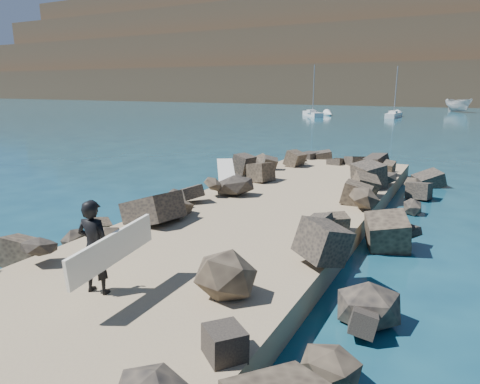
{
  "coord_description": "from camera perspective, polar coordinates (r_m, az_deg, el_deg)",
  "views": [
    {
      "loc": [
        5.33,
        -11.06,
        4.31
      ],
      "look_at": [
        0.0,
        -1.0,
        1.5
      ],
      "focal_mm": 32.0,
      "sensor_mm": 36.0,
      "label": 1
    }
  ],
  "objects": [
    {
      "name": "ground",
      "position": [
        13.02,
        2.07,
        -5.49
      ],
      "size": [
        800.0,
        800.0,
        0.0
      ],
      "primitive_type": "plane",
      "color": "#0F384C",
      "rests_on": "ground"
    },
    {
      "name": "jetty",
      "position": [
        11.25,
        -2.4,
        -7.03
      ],
      "size": [
        6.0,
        26.0,
        0.6
      ],
      "primitive_type": "cube",
      "color": "#8C7759",
      "rests_on": "ground"
    },
    {
      "name": "riprap_left",
      "position": [
        13.18,
        -12.27,
        -3.27
      ],
      "size": [
        2.6,
        22.0,
        1.0
      ],
      "primitive_type": "cube",
      "color": "black",
      "rests_on": "ground"
    },
    {
      "name": "riprap_right",
      "position": [
        10.58,
        12.83,
        -7.62
      ],
      "size": [
        2.6,
        22.0,
        1.0
      ],
      "primitive_type": "cube",
      "color": "black",
      "rests_on": "ground"
    },
    {
      "name": "surfboard_resting",
      "position": [
        16.36,
        -1.86,
        2.34
      ],
      "size": [
        1.87,
        2.44,
        0.08
      ],
      "primitive_type": "cube",
      "rotation": [
        0.0,
        0.0,
        0.57
      ],
      "color": "silver",
      "rests_on": "riprap_left"
    },
    {
      "name": "boat_imported",
      "position": [
        84.31,
        27.11,
        10.28
      ],
      "size": [
        5.59,
        6.39,
        2.4
      ],
      "primitive_type": "imported",
      "rotation": [
        0.0,
        0.0,
        0.64
      ],
      "color": "silver",
      "rests_on": "ground"
    },
    {
      "name": "surfer_with_board",
      "position": [
        8.19,
        -18.54,
        -7.0
      ],
      "size": [
        0.92,
        2.2,
        1.78
      ],
      "color": "black",
      "rests_on": "jetty"
    },
    {
      "name": "sailboat_a",
      "position": [
        65.62,
        9.64,
        10.23
      ],
      "size": [
        4.68,
        5.82,
        7.54
      ],
      "color": "silver",
      "rests_on": "ground"
    },
    {
      "name": "sailboat_b",
      "position": [
        66.08,
        19.8,
        9.64
      ],
      "size": [
        1.56,
        5.97,
        7.26
      ],
      "color": "silver",
      "rests_on": "ground"
    }
  ]
}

